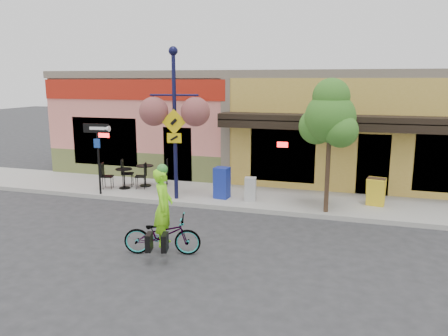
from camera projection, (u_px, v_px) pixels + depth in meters
name	position (u px, v px, depth m)	size (l,w,h in m)	color
ground	(225.00, 215.00, 13.58)	(90.00, 90.00, 0.00)	#2D2D30
sidewalk	(241.00, 197.00, 15.44)	(24.00, 3.00, 0.15)	#9E9B93
curb	(229.00, 208.00, 14.08)	(24.00, 0.12, 0.15)	#A8A59E
building	(272.00, 121.00, 20.15)	(18.20, 8.20, 4.50)	#E37E70
bicycle	(162.00, 235.00, 10.50)	(0.65, 1.86, 0.98)	maroon
cyclist_rider	(164.00, 217.00, 10.39)	(0.68, 0.45, 1.87)	#8BFF1A
lamp_post	(175.00, 125.00, 14.46)	(1.62, 0.65, 5.06)	#12133A
one_way_sign	(99.00, 159.00, 15.29)	(0.96, 0.21, 2.51)	black
cafe_set_left	(124.00, 176.00, 16.23)	(1.64, 0.82, 0.98)	black
cafe_set_right	(145.00, 173.00, 16.60)	(1.75, 0.87, 1.05)	black
newspaper_box_blue	(222.00, 183.00, 14.92)	(0.48, 0.43, 1.07)	#192C9A
newspaper_box_grey	(250.00, 189.00, 14.62)	(0.37, 0.33, 0.79)	#AFAFAF
street_tree	(329.00, 146.00, 13.05)	(1.60, 1.60, 4.11)	#3D7A26
sandwich_board	(375.00, 193.00, 13.86)	(0.55, 0.41, 0.92)	yellow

